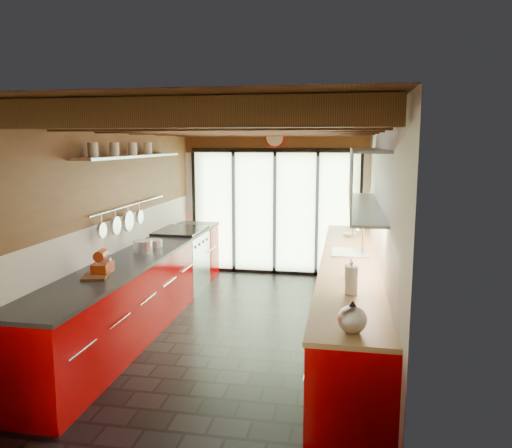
% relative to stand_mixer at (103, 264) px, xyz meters
% --- Properties ---
extents(ground, '(5.50, 5.50, 0.00)m').
position_rel_stand_mixer_xyz_m(ground, '(1.27, 1.05, -1.02)').
color(ground, black).
rests_on(ground, ground).
extents(room_shell, '(5.50, 5.50, 5.50)m').
position_rel_stand_mixer_xyz_m(room_shell, '(1.27, 1.05, 0.63)').
color(room_shell, silver).
rests_on(room_shell, ground).
extents(ceiling_beams, '(3.14, 5.06, 4.90)m').
position_rel_stand_mixer_xyz_m(ceiling_beams, '(1.27, 1.43, 1.44)').
color(ceiling_beams, '#593316').
rests_on(ceiling_beams, ground).
extents(glass_door, '(2.95, 0.10, 2.90)m').
position_rel_stand_mixer_xyz_m(glass_door, '(1.27, 3.75, 0.64)').
color(glass_door, '#C6EAAD').
rests_on(glass_door, ground).
extents(left_counter, '(0.68, 5.00, 0.92)m').
position_rel_stand_mixer_xyz_m(left_counter, '(-0.01, 1.05, -0.56)').
color(left_counter, '#B50000').
rests_on(left_counter, ground).
extents(range_stove, '(0.66, 0.90, 0.97)m').
position_rel_stand_mixer_xyz_m(range_stove, '(-0.01, 2.50, -0.55)').
color(range_stove, silver).
rests_on(range_stove, ground).
extents(right_counter, '(0.68, 5.00, 0.92)m').
position_rel_stand_mixer_xyz_m(right_counter, '(2.54, 1.05, -0.56)').
color(right_counter, '#B50000').
rests_on(right_counter, ground).
extents(sink_assembly, '(0.45, 0.52, 0.43)m').
position_rel_stand_mixer_xyz_m(sink_assembly, '(2.56, 1.45, -0.06)').
color(sink_assembly, silver).
rests_on(sink_assembly, right_counter).
extents(upper_cabinets_right, '(0.34, 3.00, 3.00)m').
position_rel_stand_mixer_xyz_m(upper_cabinets_right, '(2.70, 1.35, 0.83)').
color(upper_cabinets_right, silver).
rests_on(upper_cabinets_right, ground).
extents(left_wall_fixtures, '(0.28, 2.60, 0.96)m').
position_rel_stand_mixer_xyz_m(left_wall_fixtures, '(-0.20, 1.20, 0.86)').
color(left_wall_fixtures, silver).
rests_on(left_wall_fixtures, ground).
extents(stand_mixer, '(0.20, 0.30, 0.26)m').
position_rel_stand_mixer_xyz_m(stand_mixer, '(0.00, 0.00, 0.00)').
color(stand_mixer, '#B1350E').
rests_on(stand_mixer, left_counter).
extents(pot_large, '(0.29, 0.29, 0.15)m').
position_rel_stand_mixer_xyz_m(pot_large, '(0.00, 1.04, -0.03)').
color(pot_large, silver).
rests_on(pot_large, left_counter).
extents(pot_small, '(0.24, 0.24, 0.09)m').
position_rel_stand_mixer_xyz_m(pot_small, '(0.00, 1.38, -0.05)').
color(pot_small, silver).
rests_on(pot_small, left_counter).
extents(cutting_board, '(0.32, 0.39, 0.03)m').
position_rel_stand_mixer_xyz_m(cutting_board, '(0.00, -0.15, -0.09)').
color(cutting_board, brown).
rests_on(cutting_board, left_counter).
extents(kettle, '(0.25, 0.28, 0.25)m').
position_rel_stand_mixer_xyz_m(kettle, '(2.54, -1.20, 0.01)').
color(kettle, silver).
rests_on(kettle, right_counter).
extents(paper_towel, '(0.13, 0.13, 0.30)m').
position_rel_stand_mixer_xyz_m(paper_towel, '(2.54, -0.27, 0.03)').
color(paper_towel, white).
rests_on(paper_towel, right_counter).
extents(soap_bottle, '(0.12, 0.12, 0.21)m').
position_rel_stand_mixer_xyz_m(soap_bottle, '(2.54, 0.27, 0.00)').
color(soap_bottle, silver).
rests_on(soap_bottle, right_counter).
extents(bowl, '(0.23, 0.23, 0.05)m').
position_rel_stand_mixer_xyz_m(bowl, '(2.54, 2.59, -0.08)').
color(bowl, silver).
rests_on(bowl, right_counter).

